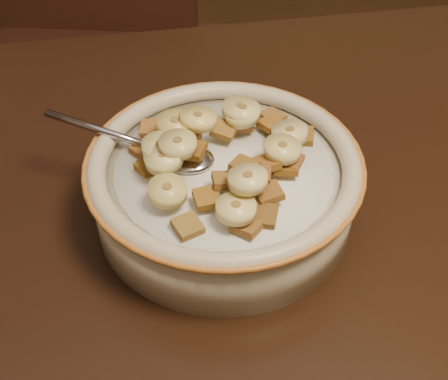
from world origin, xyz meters
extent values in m
cube|color=black|center=(0.12, 0.74, 0.52)|extent=(0.56, 0.56, 1.04)
cylinder|color=beige|center=(0.24, 0.11, 0.78)|extent=(0.22, 0.22, 0.05)
cylinder|color=white|center=(0.24, 0.11, 0.80)|extent=(0.19, 0.19, 0.00)
ellipsoid|color=#979AB2|center=(0.21, 0.12, 0.81)|extent=(0.07, 0.06, 0.01)
cube|color=brown|center=(0.21, 0.13, 0.82)|extent=(0.03, 0.03, 0.01)
cube|color=olive|center=(0.25, 0.14, 0.82)|extent=(0.03, 0.03, 0.01)
cube|color=brown|center=(0.19, 0.11, 0.81)|extent=(0.02, 0.02, 0.01)
cube|color=brown|center=(0.18, 0.14, 0.81)|extent=(0.03, 0.03, 0.01)
cube|color=olive|center=(0.22, 0.14, 0.82)|extent=(0.03, 0.03, 0.01)
cube|color=brown|center=(0.30, 0.15, 0.81)|extent=(0.03, 0.03, 0.01)
cube|color=brown|center=(0.30, 0.16, 0.81)|extent=(0.03, 0.03, 0.01)
cube|color=brown|center=(0.27, 0.06, 0.82)|extent=(0.02, 0.02, 0.01)
cube|color=brown|center=(0.30, 0.11, 0.82)|extent=(0.03, 0.03, 0.01)
cube|color=brown|center=(0.22, 0.06, 0.82)|extent=(0.02, 0.02, 0.01)
cube|color=brown|center=(0.26, 0.04, 0.81)|extent=(0.03, 0.03, 0.01)
cube|color=brown|center=(0.30, 0.09, 0.82)|extent=(0.03, 0.03, 0.01)
cube|color=brown|center=(0.32, 0.13, 0.81)|extent=(0.03, 0.03, 0.01)
cube|color=brown|center=(0.27, 0.08, 0.82)|extent=(0.03, 0.03, 0.01)
cube|color=#97632D|center=(0.25, 0.03, 0.81)|extent=(0.03, 0.03, 0.01)
cube|color=brown|center=(0.24, 0.08, 0.82)|extent=(0.02, 0.02, 0.01)
cube|color=brown|center=(0.22, 0.11, 0.82)|extent=(0.03, 0.03, 0.01)
cube|color=brown|center=(0.18, 0.12, 0.81)|extent=(0.02, 0.03, 0.01)
cube|color=brown|center=(0.26, 0.08, 0.83)|extent=(0.03, 0.03, 0.01)
cube|color=brown|center=(0.28, 0.09, 0.82)|extent=(0.02, 0.02, 0.01)
cube|color=brown|center=(0.18, 0.11, 0.81)|extent=(0.03, 0.03, 0.01)
cube|color=brown|center=(0.19, 0.17, 0.81)|extent=(0.02, 0.02, 0.01)
cube|color=#94531E|center=(0.26, 0.07, 0.82)|extent=(0.03, 0.03, 0.01)
cube|color=brown|center=(0.27, 0.15, 0.81)|extent=(0.02, 0.02, 0.01)
cube|color=olive|center=(0.20, 0.04, 0.81)|extent=(0.03, 0.03, 0.01)
cube|color=brown|center=(0.29, 0.09, 0.81)|extent=(0.02, 0.02, 0.01)
cylinder|color=beige|center=(0.30, 0.12, 0.82)|extent=(0.04, 0.04, 0.01)
cylinder|color=#EBCF78|center=(0.27, 0.15, 0.83)|extent=(0.03, 0.03, 0.01)
cylinder|color=#F2CE75|center=(0.21, 0.14, 0.83)|extent=(0.03, 0.03, 0.01)
cylinder|color=#CCBB68|center=(0.19, 0.07, 0.82)|extent=(0.03, 0.03, 0.01)
cylinder|color=#D9C37C|center=(0.19, 0.12, 0.83)|extent=(0.04, 0.04, 0.01)
cylinder|color=#E2D589|center=(0.25, 0.06, 0.83)|extent=(0.04, 0.04, 0.01)
cylinder|color=#EBD97A|center=(0.24, 0.04, 0.82)|extent=(0.04, 0.04, 0.01)
cylinder|color=beige|center=(0.19, 0.10, 0.83)|extent=(0.04, 0.04, 0.01)
cylinder|color=#F5E37B|center=(0.23, 0.14, 0.84)|extent=(0.04, 0.04, 0.01)
cylinder|color=#EAD782|center=(0.29, 0.10, 0.83)|extent=(0.04, 0.04, 0.01)
cylinder|color=#DDD184|center=(0.27, 0.16, 0.83)|extent=(0.04, 0.04, 0.01)
cylinder|color=#F3E496|center=(0.21, 0.11, 0.84)|extent=(0.03, 0.03, 0.01)
cylinder|color=#D4CA75|center=(0.27, 0.15, 0.83)|extent=(0.04, 0.04, 0.02)
camera|label=1|loc=(0.17, -0.28, 1.15)|focal=50.00mm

